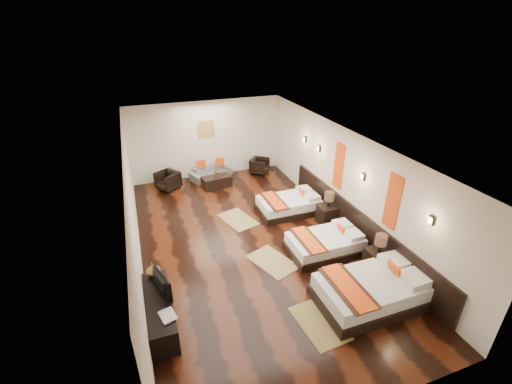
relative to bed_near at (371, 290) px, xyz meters
name	(u,v)px	position (x,y,z in m)	size (l,w,h in m)	color
floor	(249,243)	(-1.70, 2.88, -0.29)	(5.50, 9.50, 0.01)	black
ceiling	(248,142)	(-1.70, 2.88, 2.51)	(5.50, 9.50, 0.01)	white
back_wall	(207,140)	(-1.70, 7.63, 1.11)	(5.50, 0.01, 2.80)	silver
left_wall	(133,215)	(-4.45, 2.88, 1.11)	(0.01, 9.50, 2.80)	silver
right_wall	(344,180)	(1.05, 2.88, 1.11)	(0.01, 9.50, 2.80)	silver
headboard_panel	(356,225)	(1.01, 2.08, 0.16)	(0.08, 6.60, 0.90)	black
bed_near	(371,290)	(0.00, 0.00, 0.00)	(2.22, 1.40, 0.85)	black
bed_mid	(326,243)	(0.00, 1.85, -0.05)	(1.86, 1.17, 0.71)	black
bed_far	(289,204)	(0.00, 4.03, -0.05)	(1.87, 1.17, 0.71)	black
nightstand_a	(378,258)	(0.75, 0.79, 0.06)	(0.50, 0.50, 0.99)	black
nightstand_b	(328,212)	(0.75, 3.05, 0.06)	(0.50, 0.50, 1.00)	black
jute_mat_near	(319,323)	(-1.30, -0.17, -0.28)	(0.75, 1.20, 0.01)	olive
jute_mat_mid	(272,262)	(-1.43, 1.91, -0.28)	(0.75, 1.20, 0.01)	olive
jute_mat_far	(238,219)	(-1.63, 4.11, -0.28)	(0.75, 1.20, 0.01)	olive
tv_console	(160,311)	(-4.20, 0.94, -0.02)	(0.50, 1.80, 0.55)	black
tv	(158,283)	(-4.15, 1.14, 0.49)	(0.81, 0.11, 0.47)	black
book	(161,319)	(-4.20, 0.44, 0.28)	(0.26, 0.35, 0.03)	black
figurine	(153,270)	(-4.20, 1.69, 0.41)	(0.30, 0.30, 0.31)	brown
sofa	(211,172)	(-1.67, 7.33, -0.06)	(1.56, 0.61, 0.46)	slate
armchair_left	(168,180)	(-3.29, 6.92, 0.03)	(0.68, 0.70, 0.64)	black
armchair_right	(260,166)	(0.18, 7.13, 0.00)	(0.63, 0.65, 0.59)	black
coffee_table	(217,182)	(-1.67, 6.50, -0.09)	(1.00, 0.50, 0.40)	black
table_plant	(217,173)	(-1.66, 6.48, 0.24)	(0.24, 0.20, 0.26)	#2E6321
orange_panel_a	(393,202)	(1.03, 0.98, 1.41)	(0.04, 0.40, 1.30)	#D86014
orange_panel_b	(339,166)	(1.03, 3.18, 1.41)	(0.04, 0.40, 1.30)	#D86014
sconce_near	(431,220)	(1.01, -0.12, 1.56)	(0.07, 0.12, 0.18)	black
sconce_mid	(363,177)	(1.01, 2.08, 1.56)	(0.07, 0.12, 0.18)	black
sconce_far	(319,148)	(1.01, 4.28, 1.56)	(0.07, 0.12, 0.18)	black
sconce_lounge	(305,140)	(1.01, 5.18, 1.56)	(0.07, 0.12, 0.18)	black
gold_artwork	(206,129)	(-1.70, 7.61, 1.51)	(0.60, 0.04, 0.60)	#AD873F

